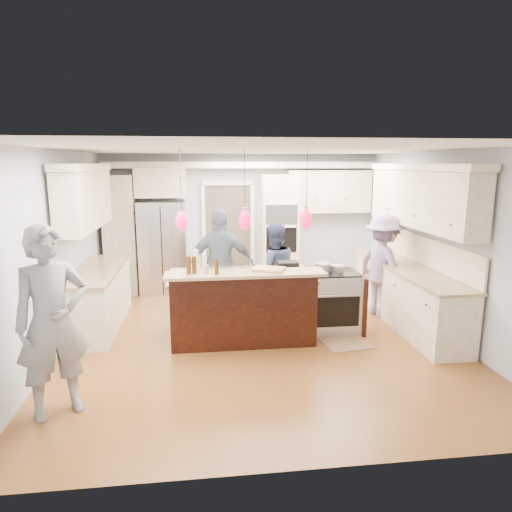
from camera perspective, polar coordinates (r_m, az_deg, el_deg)
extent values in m
plane|color=brown|center=(6.83, 0.37, -10.08)|extent=(6.00, 6.00, 0.00)
cube|color=#B2BCC6|center=(9.41, -2.00, 4.41)|extent=(5.50, 0.04, 2.70)
cube|color=#B2BCC6|center=(3.60, 6.65, -7.51)|extent=(5.50, 0.04, 2.70)
cube|color=#B2BCC6|center=(6.69, -23.67, 0.50)|extent=(0.04, 6.00, 2.70)
cube|color=#B2BCC6|center=(7.34, 22.21, 1.52)|extent=(0.04, 6.00, 2.70)
cube|color=white|center=(6.36, 0.40, 13.18)|extent=(5.50, 6.00, 0.04)
cube|color=#B7B7BC|center=(9.11, -11.53, 1.08)|extent=(0.90, 0.70, 1.80)
cube|color=#FDEDCD|center=(9.21, 2.86, 2.99)|extent=(0.72, 0.64, 2.30)
cube|color=black|center=(8.84, 3.24, 5.24)|extent=(0.60, 0.02, 0.35)
cube|color=black|center=(8.91, 3.21, 2.04)|extent=(0.60, 0.02, 0.50)
cylinder|color=#B7B7BC|center=(8.84, 3.27, 3.60)|extent=(0.55, 0.02, 0.02)
cube|color=#FDEDCD|center=(9.23, -16.52, 2.54)|extent=(0.60, 0.58, 2.30)
cube|color=#FDEDCD|center=(9.04, -11.82, 8.97)|extent=(0.95, 0.58, 0.55)
cube|color=#FDEDCD|center=(9.51, 9.05, 7.98)|extent=(1.70, 0.35, 0.85)
cube|color=beige|center=(9.14, -1.93, 11.30)|extent=(5.30, 0.38, 0.12)
cube|color=#4C443A|center=(9.42, -3.49, 2.56)|extent=(0.90, 0.06, 2.10)
cube|color=white|center=(9.28, -3.56, 9.12)|extent=(1.04, 0.06, 0.10)
cube|color=#FDEDCD|center=(7.63, 18.29, -4.86)|extent=(0.60, 3.00, 0.88)
cube|color=tan|center=(7.52, 18.51, -1.49)|extent=(0.64, 3.05, 0.04)
cube|color=#FDEDCD|center=(7.42, 19.89, 6.70)|extent=(0.35, 3.00, 0.85)
cube|color=beige|center=(7.39, 20.08, 10.40)|extent=(0.37, 3.10, 0.10)
cube|color=#FDEDCD|center=(7.56, -18.87, -5.05)|extent=(0.60, 2.20, 0.88)
cube|color=tan|center=(7.45, -19.10, -1.65)|extent=(0.64, 2.25, 0.04)
cube|color=#FDEDCD|center=(7.32, -20.59, 6.59)|extent=(0.35, 2.20, 0.85)
cube|color=beige|center=(7.30, -20.78, 10.35)|extent=(0.37, 2.30, 0.10)
cube|color=black|center=(6.80, -1.89, -6.26)|extent=(2.00, 1.00, 0.88)
cube|color=tan|center=(6.67, -1.92, -2.50)|extent=(2.10, 1.10, 0.04)
cube|color=black|center=(6.24, -1.43, -6.95)|extent=(2.00, 0.12, 1.08)
cube|color=tan|center=(5.95, -1.32, -2.25)|extent=(2.10, 0.42, 0.04)
cube|color=black|center=(6.82, 3.97, -1.36)|extent=(0.31, 0.25, 0.16)
cube|color=#B7B7BC|center=(7.05, 9.40, -5.68)|extent=(0.76, 0.66, 0.90)
cube|color=black|center=(6.76, 10.19, -6.91)|extent=(0.65, 0.01, 0.45)
cube|color=black|center=(6.93, 9.53, -2.04)|extent=(0.72, 0.59, 0.02)
cube|color=black|center=(7.18, 12.56, -5.58)|extent=(0.06, 0.71, 0.88)
cylinder|color=black|center=(5.80, -9.42, 9.48)|extent=(0.01, 0.01, 0.75)
ellipsoid|color=#E30D44|center=(5.84, -9.25, 4.32)|extent=(0.15, 0.15, 0.26)
cylinder|color=black|center=(5.82, -1.42, 9.63)|extent=(0.01, 0.01, 0.75)
ellipsoid|color=#E30D44|center=(5.86, -1.39, 4.50)|extent=(0.15, 0.15, 0.26)
cylinder|color=black|center=(5.95, 6.38, 9.61)|extent=(0.01, 0.01, 0.75)
ellipsoid|color=#E30D44|center=(5.99, 6.26, 4.59)|extent=(0.15, 0.15, 0.26)
imported|color=slate|center=(4.98, -24.12, -7.55)|extent=(0.85, 0.76, 1.95)
imported|color=navy|center=(7.45, 2.23, -1.89)|extent=(0.81, 0.66, 1.58)
imported|color=slate|center=(7.34, -4.36, -1.17)|extent=(1.08, 0.50, 1.82)
imported|color=gray|center=(7.83, 15.63, -1.15)|extent=(0.97, 1.25, 1.71)
cube|color=#8D6C4D|center=(6.89, 10.47, -10.05)|extent=(0.78, 1.03, 0.01)
cylinder|color=silver|center=(5.93, -7.51, -0.68)|extent=(0.09, 0.09, 0.31)
cylinder|color=#41210B|center=(5.88, -8.43, -1.15)|extent=(0.08, 0.08, 0.24)
cylinder|color=#41210B|center=(5.83, -4.95, -1.32)|extent=(0.07, 0.07, 0.21)
cylinder|color=#41210B|center=(5.91, -7.74, -1.10)|extent=(0.08, 0.08, 0.23)
cylinder|color=#B7B7BC|center=(5.92, -6.20, -1.64)|extent=(0.06, 0.06, 0.11)
cube|color=tan|center=(6.06, 1.59, -1.65)|extent=(0.48, 0.42, 0.03)
cylinder|color=#B7B7BC|center=(6.89, 8.32, -1.43)|extent=(0.23, 0.23, 0.13)
cylinder|color=#B7B7BC|center=(6.94, 10.10, -1.53)|extent=(0.20, 0.20, 0.10)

